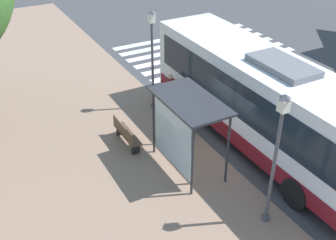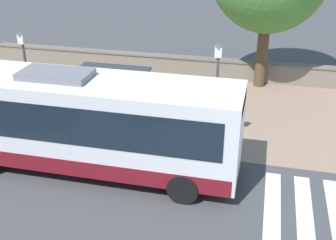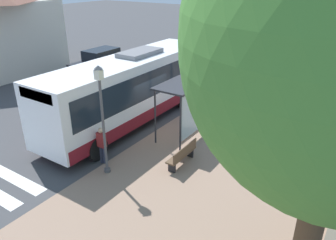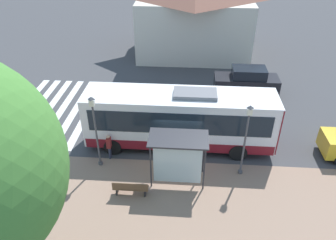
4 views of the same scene
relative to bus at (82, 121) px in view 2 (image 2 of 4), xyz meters
The scene contains 9 objects.
ground_plane 2.47m from the bus, behind, with size 120.00×120.00×0.00m, color #424244.
sidewalk_plaza 6.41m from the bus, behind, with size 9.00×44.00×0.02m.
stone_wall 10.27m from the bus, behind, with size 0.60×20.00×1.10m.
bus is the anchor object (origin of this frame).
bus_shelter 3.16m from the bus, behind, with size 1.60×2.89×2.63m.
pedestrian 4.24m from the bus, 112.18° to the left, with size 0.34×0.22×1.58m.
bench 5.03m from the bus, 153.15° to the left, with size 0.40×1.73×0.88m.
street_lamp_near 4.10m from the bus, 124.78° to the right, with size 0.28×0.28×4.17m.
street_lamp_far 4.81m from the bus, 117.03° to the left, with size 0.28×0.28×4.24m.
Camera 2 is at (13.39, 5.77, 8.12)m, focal length 45.00 mm.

